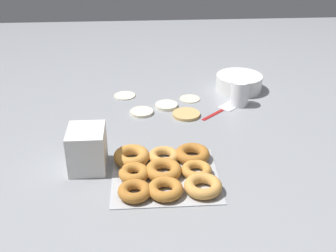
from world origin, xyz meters
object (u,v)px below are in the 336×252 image
object	(u,v)px
pancake_4	(142,112)
container_stack	(87,149)
batter_bowl	(239,83)
paper_cup	(240,93)
pancake_0	(166,105)
pancake_3	(190,98)
pancake_1	(125,95)
spatula	(227,107)
donut_tray	(165,171)
pancake_2	(186,114)

from	to	relation	value
pancake_4	container_stack	world-z (taller)	container_stack
pancake_4	container_stack	bearing A→B (deg)	-114.81
batter_bowl	paper_cup	bearing A→B (deg)	-101.88
pancake_0	pancake_4	size ratio (longest dim) A/B	0.99
pancake_3	pancake_4	bearing A→B (deg)	-149.94
pancake_4	paper_cup	distance (m)	0.40
pancake_0	pancake_4	xyz separation A→B (m)	(-0.10, -0.05, -0.00)
pancake_1	spatula	xyz separation A→B (m)	(0.41, -0.14, -0.00)
pancake_4	paper_cup	world-z (taller)	paper_cup
donut_tray	container_stack	xyz separation A→B (m)	(-0.23, 0.07, 0.05)
pancake_0	pancake_1	bearing A→B (deg)	145.32
pancake_0	batter_bowl	xyz separation A→B (m)	(0.33, 0.15, 0.03)
pancake_4	batter_bowl	size ratio (longest dim) A/B	0.45
donut_tray	pancake_0	bearing A→B (deg)	85.84
pancake_2	paper_cup	world-z (taller)	paper_cup
pancake_1	batter_bowl	size ratio (longest dim) A/B	0.45
pancake_0	paper_cup	distance (m)	0.30
container_stack	paper_cup	world-z (taller)	container_stack
batter_bowl	container_stack	world-z (taller)	container_stack
pancake_2	pancake_4	size ratio (longest dim) A/B	1.18
paper_cup	spatula	world-z (taller)	paper_cup
container_stack	pancake_1	bearing A→B (deg)	79.53
pancake_1	pancake_4	xyz separation A→B (m)	(0.07, -0.17, 0.00)
pancake_1	pancake_2	distance (m)	0.32
pancake_1	pancake_2	xyz separation A→B (m)	(0.24, -0.20, 0.00)
pancake_2	pancake_4	xyz separation A→B (m)	(-0.17, 0.03, -0.00)
container_stack	pancake_4	bearing A→B (deg)	65.19
pancake_4	container_stack	xyz separation A→B (m)	(-0.17, -0.37, 0.06)
pancake_0	paper_cup	world-z (taller)	paper_cup
batter_bowl	paper_cup	size ratio (longest dim) A/B	1.95
pancake_2	batter_bowl	xyz separation A→B (m)	(0.26, 0.23, 0.03)
batter_bowl	spatula	size ratio (longest dim) A/B	1.04
pancake_1	donut_tray	bearing A→B (deg)	-77.25
container_stack	batter_bowl	bearing A→B (deg)	43.59
pancake_3	pancake_4	size ratio (longest dim) A/B	0.93
pancake_2	container_stack	world-z (taller)	container_stack
pancake_4	donut_tray	xyz separation A→B (m)	(0.07, -0.43, 0.01)
pancake_3	spatula	size ratio (longest dim) A/B	0.44
pancake_3	pancake_4	xyz separation A→B (m)	(-0.20, -0.12, 0.00)
container_stack	paper_cup	distance (m)	0.70
pancake_4	container_stack	distance (m)	0.41
pancake_2	batter_bowl	size ratio (longest dim) A/B	0.53
pancake_3	paper_cup	bearing A→B (deg)	-18.76
spatula	batter_bowl	bearing A→B (deg)	21.83
pancake_4	batter_bowl	world-z (taller)	batter_bowl
donut_tray	spatula	bearing A→B (deg)	58.77
pancake_1	batter_bowl	xyz separation A→B (m)	(0.50, 0.03, 0.03)
pancake_0	pancake_4	world-z (taller)	pancake_0
donut_tray	spatula	size ratio (longest dim) A/B	1.67
pancake_0	container_stack	bearing A→B (deg)	-122.92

